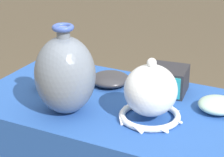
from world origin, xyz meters
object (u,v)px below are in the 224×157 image
at_px(bowl_shallow_celadon, 218,105).
at_px(bowl_shallow_terracotta, 52,80).
at_px(vase_tall_bulbous, 65,75).
at_px(bowl_shallow_charcoal, 110,79).
at_px(vase_dome_bell, 151,94).
at_px(mosaic_tile_box, 167,80).

height_order(bowl_shallow_celadon, bowl_shallow_terracotta, bowl_shallow_terracotta).
xyz_separation_m(vase_tall_bulbous, bowl_shallow_terracotta, (-0.15, 0.14, -0.10)).
relative_size(vase_tall_bulbous, bowl_shallow_celadon, 2.27).
distance_m(bowl_shallow_charcoal, bowl_shallow_terracotta, 0.23).
distance_m(vase_dome_bell, bowl_shallow_terracotta, 0.44).
xyz_separation_m(vase_dome_bell, bowl_shallow_celadon, (0.19, 0.16, -0.07)).
bearing_deg(vase_dome_bell, vase_tall_bulbous, -164.54).
bearing_deg(bowl_shallow_celadon, bowl_shallow_terracotta, -171.56).
height_order(mosaic_tile_box, bowl_shallow_celadon, mosaic_tile_box).
bearing_deg(bowl_shallow_terracotta, bowl_shallow_charcoal, 35.79).
bearing_deg(vase_tall_bulbous, vase_dome_bell, 15.46).
distance_m(vase_tall_bulbous, bowl_shallow_terracotta, 0.23).
relative_size(vase_dome_bell, bowl_shallow_celadon, 1.62).
distance_m(vase_tall_bulbous, bowl_shallow_celadon, 0.54).
bearing_deg(bowl_shallow_terracotta, vase_dome_bell, -8.42).
bearing_deg(vase_tall_bulbous, bowl_shallow_celadon, 26.50).
relative_size(vase_dome_bell, bowl_shallow_terracotta, 1.78).
height_order(vase_dome_bell, bowl_shallow_celadon, vase_dome_bell).
bearing_deg(mosaic_tile_box, vase_tall_bulbous, -136.41).
xyz_separation_m(bowl_shallow_charcoal, bowl_shallow_terracotta, (-0.19, -0.13, 0.01)).
bearing_deg(mosaic_tile_box, bowl_shallow_celadon, -26.07).
bearing_deg(bowl_shallow_charcoal, bowl_shallow_celadon, -5.31).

